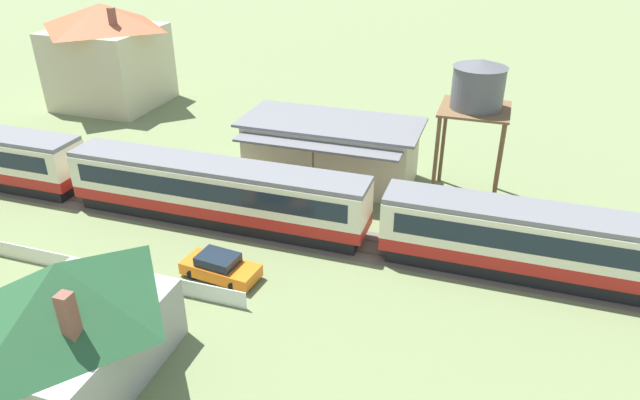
# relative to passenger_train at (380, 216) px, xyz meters

# --- Properties ---
(ground_plane) EXTENTS (600.00, 600.00, 0.00)m
(ground_plane) POSITION_rel_passenger_train_xyz_m (7.90, 0.22, -2.32)
(ground_plane) COLOR #707F51
(passenger_train) EXTENTS (84.46, 3.06, 4.18)m
(passenger_train) POSITION_rel_passenger_train_xyz_m (0.00, 0.00, 0.00)
(passenger_train) COLOR #AD1E19
(passenger_train) RESTS_ON ground_plane
(railway_track) EXTENTS (151.98, 3.60, 0.04)m
(railway_track) POSITION_rel_passenger_train_xyz_m (-6.13, -0.00, -2.31)
(railway_track) COLOR #665B51
(railway_track) RESTS_ON ground_plane
(station_building) EXTENTS (13.25, 7.40, 4.68)m
(station_building) POSITION_rel_passenger_train_xyz_m (-5.72, 8.48, 0.06)
(station_building) COLOR beige
(station_building) RESTS_ON ground_plane
(station_house_terracotta_roof) EXTENTS (10.36, 9.92, 10.07)m
(station_house_terracotta_roof) POSITION_rel_passenger_train_xyz_m (-32.54, 18.82, 2.87)
(station_house_terracotta_roof) COLOR beige
(station_house_terracotta_roof) RESTS_ON ground_plane
(water_tower) EXTENTS (4.59, 4.59, 9.92)m
(water_tower) POSITION_rel_passenger_train_xyz_m (4.26, 8.76, 5.63)
(water_tower) COLOR brown
(water_tower) RESTS_ON ground_plane
(cottage_dark_green_roof_3) EXTENTS (6.71, 8.56, 6.02)m
(cottage_dark_green_roof_3) POSITION_rel_passenger_train_xyz_m (-10.34, -14.40, 0.81)
(cottage_dark_green_roof_3) COLOR #9E9E99
(cottage_dark_green_roof_3) RESTS_ON ground_plane
(parked_car_orange) EXTENTS (4.59, 2.36, 1.42)m
(parked_car_orange) POSITION_rel_passenger_train_xyz_m (-7.85, -5.70, -1.65)
(parked_car_orange) COLOR orange
(parked_car_orange) RESTS_ON ground_plane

